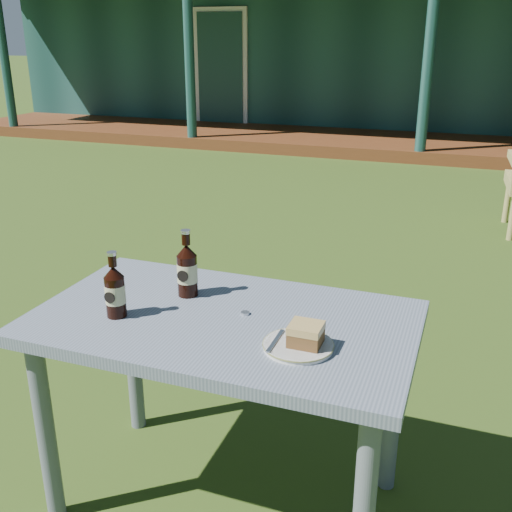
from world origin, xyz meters
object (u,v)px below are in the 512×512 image
at_px(cafe_table, 224,345).
at_px(cake_slice, 306,334).
at_px(plate, 298,345).
at_px(cola_bottle_far, 115,291).
at_px(cola_bottle_near, 187,270).

height_order(cafe_table, cake_slice, cake_slice).
bearing_deg(cake_slice, cafe_table, 160.19).
height_order(cafe_table, plate, plate).
distance_m(plate, cola_bottle_far, 0.60).
xyz_separation_m(plate, cake_slice, (0.02, 0.00, 0.04)).
xyz_separation_m(cafe_table, plate, (0.28, -0.11, 0.11)).
bearing_deg(cola_bottle_near, plate, -26.24).
xyz_separation_m(cafe_table, cola_bottle_near, (-0.18, 0.11, 0.19)).
xyz_separation_m(plate, cola_bottle_far, (-0.60, 0.00, 0.08)).
height_order(plate, cake_slice, cake_slice).
relative_size(plate, cake_slice, 2.22).
distance_m(cafe_table, cola_bottle_near, 0.29).
relative_size(cafe_table, plate, 5.88).
bearing_deg(cola_bottle_near, cake_slice, -24.86).
height_order(cake_slice, cola_bottle_near, cola_bottle_near).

